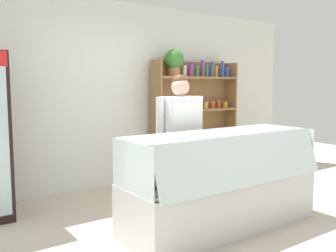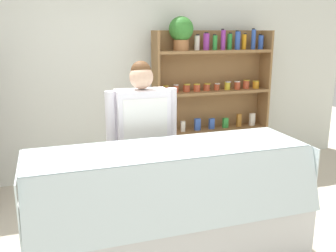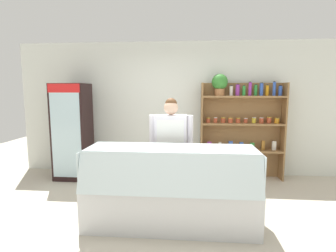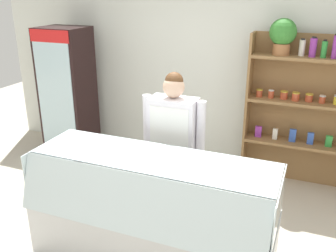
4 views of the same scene
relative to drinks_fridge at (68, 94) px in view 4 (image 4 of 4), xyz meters
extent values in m
plane|color=beige|center=(2.11, -1.57, -0.93)|extent=(12.00, 12.00, 0.00)
cube|color=silver|center=(2.11, 0.56, 0.42)|extent=(6.80, 0.10, 2.70)
cube|color=black|center=(0.00, 0.01, 0.00)|extent=(0.64, 0.55, 1.86)
cube|color=silver|center=(0.00, -0.27, 0.00)|extent=(0.56, 0.01, 1.66)
cube|color=red|center=(0.00, -0.27, 0.84)|extent=(0.60, 0.01, 0.16)
cylinder|color=#2D8C38|center=(-0.17, -0.21, -0.60)|extent=(0.05, 0.05, 0.15)
cylinder|color=#9E6623|center=(0.00, -0.21, -0.57)|extent=(0.07, 0.07, 0.21)
cylinder|color=#3356B2|center=(0.17, -0.21, -0.58)|extent=(0.07, 0.07, 0.19)
cylinder|color=#3356B2|center=(-0.20, -0.21, -0.12)|extent=(0.05, 0.05, 0.14)
cylinder|color=#9E6623|center=(-0.07, -0.21, -0.11)|extent=(0.06, 0.06, 0.16)
cylinder|color=#3356B2|center=(0.07, -0.21, -0.10)|extent=(0.07, 0.07, 0.19)
cylinder|color=#3356B2|center=(0.20, -0.21, -0.08)|extent=(0.07, 0.07, 0.22)
cylinder|color=orange|center=(-0.17, -0.21, 0.38)|extent=(0.06, 0.06, 0.17)
cylinder|color=purple|center=(0.00, -0.21, 0.39)|extent=(0.06, 0.06, 0.19)
cylinder|color=#2D8C38|center=(0.17, -0.21, 0.38)|extent=(0.07, 0.07, 0.18)
cube|color=olive|center=(3.29, 0.39, 0.01)|extent=(1.59, 0.02, 1.87)
cube|color=olive|center=(2.51, 0.25, 0.01)|extent=(0.03, 0.28, 1.87)
cube|color=olive|center=(3.29, 0.25, -0.37)|extent=(1.53, 0.28, 0.04)
cube|color=olive|center=(3.29, 0.25, 0.16)|extent=(1.53, 0.28, 0.04)
cube|color=olive|center=(3.29, 0.25, 0.68)|extent=(1.53, 0.28, 0.04)
cylinder|color=#996038|center=(2.84, 0.25, 0.76)|extent=(0.19, 0.19, 0.13)
sphere|color=#337D2D|center=(2.84, 0.25, 0.96)|extent=(0.31, 0.31, 0.31)
cylinder|color=silver|center=(3.07, 0.28, 0.79)|extent=(0.07, 0.07, 0.18)
cylinder|color=black|center=(3.07, 0.25, 0.89)|extent=(0.04, 0.04, 0.02)
cylinder|color=purple|center=(3.18, 0.25, 0.80)|extent=(0.08, 0.08, 0.21)
cylinder|color=black|center=(3.18, 0.25, 0.91)|extent=(0.05, 0.05, 0.02)
cylinder|color=#2D8C38|center=(3.30, 0.24, 0.79)|extent=(0.06, 0.06, 0.18)
cylinder|color=black|center=(3.30, 0.25, 0.89)|extent=(0.04, 0.04, 0.02)
cylinder|color=purple|center=(3.41, 0.23, 0.82)|extent=(0.06, 0.06, 0.25)
cylinder|color=#BF4C2D|center=(2.64, 0.26, 0.22)|extent=(0.07, 0.07, 0.08)
cylinder|color=gold|center=(2.64, 0.25, 0.26)|extent=(0.08, 0.08, 0.01)
cylinder|color=#BF4C2D|center=(2.78, 0.26, 0.22)|extent=(0.07, 0.07, 0.09)
cylinder|color=silver|center=(2.78, 0.25, 0.27)|extent=(0.07, 0.07, 0.01)
cylinder|color=#BF4C2D|center=(2.93, 0.27, 0.22)|extent=(0.09, 0.09, 0.09)
cylinder|color=gold|center=(2.93, 0.25, 0.27)|extent=(0.09, 0.09, 0.01)
cylinder|color=#BF4C2D|center=(3.06, 0.25, 0.22)|extent=(0.09, 0.09, 0.09)
cylinder|color=gold|center=(3.06, 0.25, 0.27)|extent=(0.09, 0.09, 0.01)
cylinder|color=#BF4C2D|center=(3.21, 0.27, 0.22)|extent=(0.08, 0.08, 0.09)
cylinder|color=gold|center=(3.21, 0.25, 0.27)|extent=(0.09, 0.09, 0.01)
cylinder|color=#BF4C2D|center=(3.36, 0.27, 0.21)|extent=(0.07, 0.07, 0.08)
cylinder|color=silver|center=(3.36, 0.25, 0.26)|extent=(0.07, 0.07, 0.01)
cube|color=purple|center=(2.67, 0.25, -0.28)|extent=(0.08, 0.05, 0.14)
cube|color=silver|center=(2.88, 0.25, -0.28)|extent=(0.06, 0.04, 0.14)
cube|color=#3356B2|center=(3.08, 0.25, -0.27)|extent=(0.08, 0.05, 0.16)
cube|color=#3356B2|center=(3.29, 0.25, -0.28)|extent=(0.07, 0.05, 0.15)
cube|color=#2D8C38|center=(3.50, 0.25, -0.28)|extent=(0.08, 0.04, 0.14)
cube|color=silver|center=(2.05, -1.66, -0.65)|extent=(2.16, 0.75, 0.55)
cube|color=white|center=(2.05, -1.66, -0.36)|extent=(2.10, 0.69, 0.03)
cube|color=silver|center=(2.05, -2.01, -0.15)|extent=(2.12, 0.16, 0.47)
cube|color=silver|center=(2.05, -1.61, 0.07)|extent=(2.12, 0.59, 0.01)
cube|color=silver|center=(0.98, -1.66, -0.15)|extent=(0.01, 0.71, 0.45)
cube|color=silver|center=(3.12, -1.66, -0.15)|extent=(0.01, 0.71, 0.45)
cube|color=beige|center=(1.15, -1.57, -0.32)|extent=(0.16, 0.13, 0.04)
cube|color=white|center=(1.15, -1.79, -0.32)|extent=(0.05, 0.03, 0.02)
cube|color=tan|center=(1.37, -1.57, -0.32)|extent=(0.16, 0.13, 0.06)
cube|color=white|center=(1.37, -1.79, -0.32)|extent=(0.05, 0.03, 0.02)
cube|color=tan|center=(1.60, -1.57, -0.31)|extent=(0.16, 0.10, 0.06)
cube|color=white|center=(1.60, -1.79, -0.32)|extent=(0.05, 0.03, 0.02)
cube|color=tan|center=(1.83, -1.57, -0.31)|extent=(0.17, 0.13, 0.06)
cube|color=white|center=(1.83, -1.79, -0.32)|extent=(0.05, 0.03, 0.02)
cube|color=tan|center=(2.05, -1.57, -0.32)|extent=(0.16, 0.11, 0.06)
cube|color=white|center=(2.05, -1.79, -0.32)|extent=(0.05, 0.03, 0.02)
cube|color=tan|center=(2.28, -1.57, -0.31)|extent=(0.16, 0.12, 0.06)
cube|color=white|center=(2.28, -1.79, -0.32)|extent=(0.05, 0.03, 0.02)
cube|color=beige|center=(2.51, -1.57, -0.32)|extent=(0.17, 0.11, 0.04)
cube|color=white|center=(2.51, -1.79, -0.32)|extent=(0.05, 0.03, 0.02)
cube|color=beige|center=(2.73, -1.57, -0.32)|extent=(0.17, 0.14, 0.05)
cube|color=white|center=(2.73, -1.79, -0.32)|extent=(0.05, 0.03, 0.02)
cube|color=tan|center=(2.96, -1.57, -0.32)|extent=(0.16, 0.13, 0.05)
cube|color=white|center=(2.96, -1.79, -0.32)|extent=(0.05, 0.03, 0.02)
cylinder|color=#A35B4C|center=(1.15, -1.77, -0.28)|extent=(0.21, 0.15, 0.13)
cylinder|color=#A35B4C|center=(1.37, -1.77, -0.27)|extent=(0.18, 0.17, 0.15)
cylinder|color=#C1706B|center=(1.59, -1.77, -0.28)|extent=(0.21, 0.15, 0.13)
cylinder|color=white|center=(2.59, -1.75, -0.24)|extent=(0.07, 0.07, 0.22)
cylinder|color=white|center=(2.69, -1.75, -0.25)|extent=(0.07, 0.07, 0.19)
cylinder|color=#4C4233|center=(1.90, -1.01, -0.56)|extent=(0.13, 0.13, 0.75)
cylinder|color=#4C4233|center=(2.11, -1.01, -0.56)|extent=(0.13, 0.13, 0.75)
cube|color=white|center=(2.01, -1.01, 0.13)|extent=(0.47, 0.24, 0.62)
cube|color=white|center=(2.01, -1.13, -0.20)|extent=(0.39, 0.01, 1.15)
cylinder|color=white|center=(1.72, -1.01, 0.16)|extent=(0.09, 0.09, 0.55)
cylinder|color=white|center=(2.29, -1.01, 0.16)|extent=(0.09, 0.09, 0.55)
sphere|color=#D8AD8E|center=(2.01, -1.01, 0.54)|extent=(0.21, 0.21, 0.21)
sphere|color=brown|center=(2.01, -1.00, 0.60)|extent=(0.18, 0.18, 0.18)
camera|label=1|loc=(-0.61, -4.45, 0.57)|focal=40.00mm
camera|label=2|loc=(1.19, -4.20, 0.94)|focal=40.00mm
camera|label=3|loc=(2.30, -4.87, 0.79)|focal=28.00mm
camera|label=4|loc=(3.25, -4.25, 1.46)|focal=40.00mm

